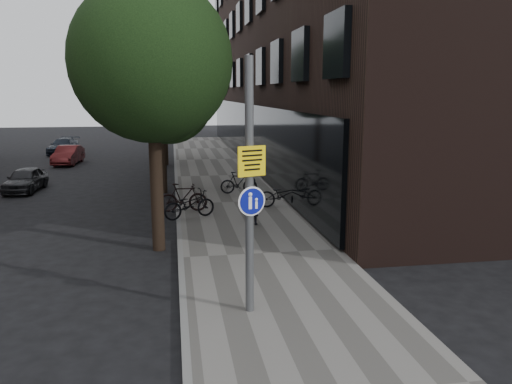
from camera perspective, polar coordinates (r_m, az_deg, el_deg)
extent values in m
plane|color=black|center=(10.82, 2.68, -13.13)|extent=(120.00, 120.00, 0.00)
cube|color=slate|center=(20.25, -2.56, -1.29)|extent=(4.50, 60.00, 0.12)
cube|color=slate|center=(20.12, -8.94, -1.49)|extent=(0.15, 60.00, 0.13)
cube|color=black|center=(33.66, 9.51, 18.89)|extent=(12.00, 40.00, 18.00)
cylinder|color=black|center=(14.42, -11.24, -0.41)|extent=(0.36, 0.36, 3.20)
sphere|color=black|center=(14.16, -11.83, 14.42)|extent=(4.40, 4.40, 4.40)
sphere|color=black|center=(14.93, -10.00, 10.47)|extent=(2.64, 2.64, 2.64)
cylinder|color=black|center=(22.81, -10.66, 3.88)|extent=(0.36, 0.36, 3.20)
sphere|color=black|center=(22.65, -11.01, 13.20)|extent=(5.00, 5.00, 5.00)
sphere|color=black|center=(23.43, -9.87, 10.72)|extent=(3.00, 3.00, 3.00)
cylinder|color=black|center=(31.76, -10.37, 5.93)|extent=(0.36, 0.36, 3.20)
sphere|color=black|center=(31.64, -10.62, 12.62)|extent=(5.00, 5.00, 5.00)
sphere|color=black|center=(32.43, -9.81, 10.84)|extent=(3.00, 3.00, 3.00)
cylinder|color=#595B5E|center=(9.67, -0.76, 0.33)|extent=(0.17, 0.17, 5.03)
cube|color=#E1BE0B|center=(9.58, -0.77, 3.61)|extent=(0.56, 0.22, 0.58)
cylinder|color=navy|center=(9.71, -0.75, -0.97)|extent=(0.49, 0.18, 0.51)
cylinder|color=white|center=(9.71, -0.75, -0.97)|extent=(0.56, 0.20, 0.58)
imported|color=black|center=(16.62, -0.55, -1.00)|extent=(0.69, 0.58, 1.62)
imported|color=black|center=(19.18, 3.09, -0.33)|extent=(1.96, 1.02, 0.98)
imported|color=black|center=(21.81, -1.98, 1.07)|extent=(1.63, 0.56, 0.96)
imported|color=black|center=(17.65, -7.63, -1.41)|extent=(2.01, 1.33, 1.00)
imported|color=black|center=(18.67, -8.33, -0.62)|extent=(1.79, 0.53, 1.07)
imported|color=black|center=(25.24, -24.86, 1.31)|extent=(1.53, 3.32, 1.10)
imported|color=maroon|center=(33.80, -20.68, 3.98)|extent=(1.51, 3.66, 1.18)
imported|color=black|center=(39.60, -21.13, 4.91)|extent=(1.94, 4.12, 1.16)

